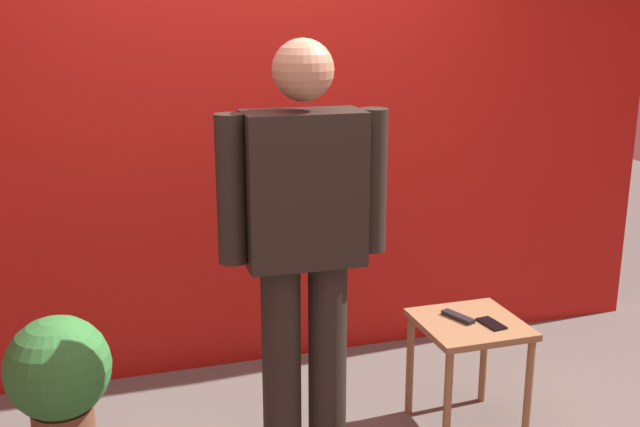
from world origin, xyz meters
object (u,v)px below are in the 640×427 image
Objects in this scene: standing_person at (304,235)px; potted_plant at (59,381)px; tv_remote at (458,317)px; cell_phone at (491,324)px; side_table at (469,340)px.

potted_plant is (-1.01, 0.20, -0.60)m from standing_person.
standing_person is at bearing 160.82° from tv_remote.
standing_person is 12.54× the size of cell_phone.
cell_phone is 0.15m from tv_remote.
standing_person is 0.87m from tv_remote.
standing_person is 0.97m from cell_phone.
tv_remote is 1.76m from potted_plant.
cell_phone is 0.21× the size of potted_plant.
standing_person is at bearing 178.25° from side_table.
potted_plant is at bearing 163.85° from cell_phone.
standing_person is 3.34× the size of side_table.
cell_phone is (0.85, -0.09, -0.47)m from standing_person.
side_table is 1.80m from potted_plant.
potted_plant reaches higher than side_table.
cell_phone reaches higher than side_table.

